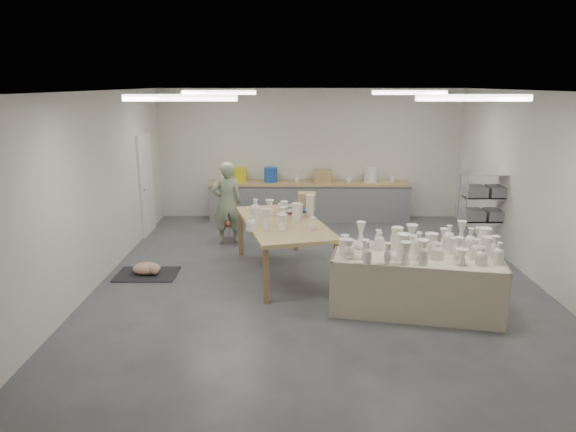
{
  "coord_description": "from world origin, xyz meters",
  "views": [
    {
      "loc": [
        -0.44,
        -7.96,
        3.12
      ],
      "look_at": [
        -0.48,
        -0.01,
        1.05
      ],
      "focal_mm": 32.0,
      "sensor_mm": 36.0,
      "label": 1
    }
  ],
  "objects_px": {
    "work_table": "(285,220)",
    "potter": "(227,203)",
    "drying_table": "(416,278)",
    "red_stool": "(229,225)"
  },
  "relations": [
    {
      "from": "drying_table",
      "to": "red_stool",
      "type": "distance_m",
      "value": 4.51
    },
    {
      "from": "work_table",
      "to": "potter",
      "type": "distance_m",
      "value": 1.95
    },
    {
      "from": "drying_table",
      "to": "work_table",
      "type": "relative_size",
      "value": 0.94
    },
    {
      "from": "potter",
      "to": "red_stool",
      "type": "bearing_deg",
      "value": -106.78
    },
    {
      "from": "drying_table",
      "to": "red_stool",
      "type": "xyz_separation_m",
      "value": [
        -3.03,
        3.34,
        -0.16
      ]
    },
    {
      "from": "work_table",
      "to": "red_stool",
      "type": "bearing_deg",
      "value": 107.84
    },
    {
      "from": "drying_table",
      "to": "red_stool",
      "type": "relative_size",
      "value": 5.42
    },
    {
      "from": "potter",
      "to": "drying_table",
      "type": "bearing_deg",
      "value": 117.81
    },
    {
      "from": "work_table",
      "to": "red_stool",
      "type": "height_order",
      "value": "work_table"
    },
    {
      "from": "potter",
      "to": "red_stool",
      "type": "relative_size",
      "value": 3.62
    }
  ]
}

